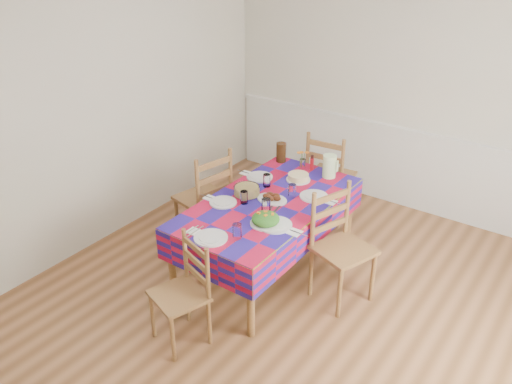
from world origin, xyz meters
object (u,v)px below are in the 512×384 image
green_pitcher (329,166)px  tea_pitcher (281,152)px  dining_table (268,209)px  chair_right (340,247)px  chair_near (183,294)px  chair_far (329,177)px  meat_platter (272,198)px  chair_left (206,199)px

green_pitcher → tea_pitcher: (-0.57, 0.03, -0.01)m
dining_table → chair_right: chair_right is taller
chair_near → chair_far: 2.29m
green_pitcher → chair_near: (-0.18, -1.91, -0.39)m
meat_platter → chair_right: 0.75m
chair_far → chair_left: bearing=52.9°
dining_table → meat_platter: size_ratio=6.32×
chair_near → chair_right: 1.37m
chair_left → chair_right: 1.44m
green_pitcher → chair_near: 1.96m
dining_table → chair_near: 1.17m
dining_table → green_pitcher: 0.81m
chair_left → chair_right: bearing=103.3°
chair_far → chair_left: 1.36m
dining_table → meat_platter: bearing=70.4°
dining_table → chair_far: chair_far is taller
tea_pitcher → chair_near: bearing=-78.7°
tea_pitcher → chair_left: size_ratio=0.19×
chair_far → chair_right: (0.72, -1.13, -0.00)m
meat_platter → chair_far: (-0.01, 1.10, -0.23)m
meat_platter → green_pitcher: green_pitcher is taller
chair_near → chair_left: size_ratio=0.84×
chair_near → meat_platter: bearing=108.4°
meat_platter → chair_far: size_ratio=0.28×
dining_table → green_pitcher: (0.20, 0.76, 0.19)m
dining_table → chair_near: bearing=-89.4°
dining_table → meat_platter: meat_platter is taller
tea_pitcher → chair_near: 2.01m
dining_table → chair_right: (0.72, 0.02, -0.14)m
chair_right → tea_pitcher: bearing=74.6°
chair_left → meat_platter: bearing=106.3°
meat_platter → chair_right: bearing=-2.1°
dining_table → chair_right: size_ratio=1.82×
green_pitcher → chair_right: bearing=-54.6°
dining_table → chair_left: bearing=-179.2°
green_pitcher → chair_right: 0.97m
meat_platter → chair_far: bearing=90.6°
meat_platter → chair_near: size_ratio=0.33×
chair_right → green_pitcher: bearing=55.1°
chair_near → chair_left: 1.36m
meat_platter → chair_far: 1.12m
meat_platter → green_pitcher: size_ratio=1.29×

